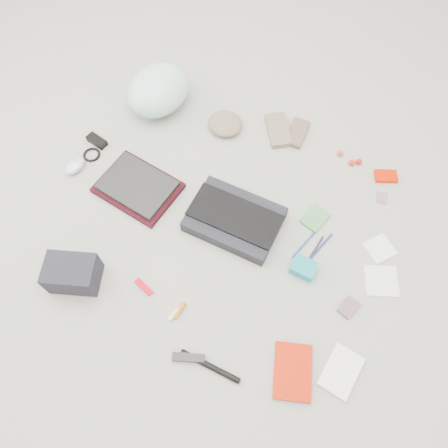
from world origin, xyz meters
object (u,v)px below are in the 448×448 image
(messenger_bag, at_px, (235,219))
(book_red, at_px, (293,371))
(accordion_wallet, at_px, (303,268))
(laptop, at_px, (137,185))
(camera_bag, at_px, (73,273))
(bike_helmet, at_px, (158,90))

(messenger_bag, height_order, book_red, messenger_bag)
(accordion_wallet, bearing_deg, laptop, 179.11)
(camera_bag, bearing_deg, messenger_bag, 26.67)
(messenger_bag, height_order, bike_helmet, bike_helmet)
(messenger_bag, bearing_deg, laptop, -175.49)
(book_red, distance_m, accordion_wallet, 0.42)
(book_red, bearing_deg, accordion_wallet, 86.52)
(camera_bag, bearing_deg, accordion_wallet, 7.23)
(camera_bag, xyz_separation_m, accordion_wallet, (0.88, 0.35, -0.04))
(bike_helmet, height_order, book_red, bike_helmet)
(accordion_wallet, bearing_deg, camera_bag, -149.66)
(laptop, relative_size, accordion_wallet, 3.17)
(messenger_bag, distance_m, book_red, 0.67)
(laptop, relative_size, bike_helmet, 0.92)
(bike_helmet, bearing_deg, messenger_bag, -25.79)
(camera_bag, height_order, book_red, camera_bag)
(messenger_bag, bearing_deg, camera_bag, -131.99)
(laptop, height_order, camera_bag, camera_bag)
(laptop, bearing_deg, messenger_bag, 11.28)
(book_red, bearing_deg, laptop, 135.44)
(messenger_bag, xyz_separation_m, laptop, (-0.48, 0.02, 0.00))
(messenger_bag, xyz_separation_m, camera_bag, (-0.54, -0.47, 0.03))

